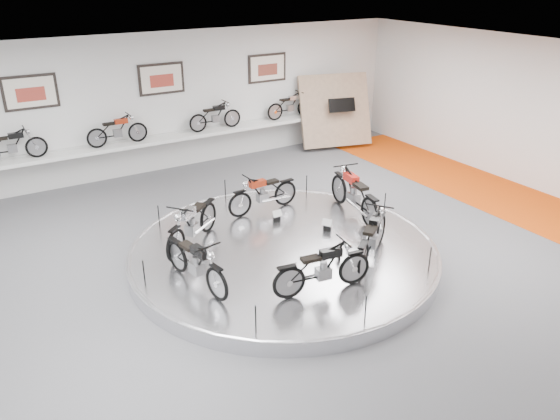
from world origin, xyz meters
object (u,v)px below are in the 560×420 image
shelf (170,138)px  bike_f (373,236)px  bike_c (192,223)px  bike_d (196,262)px  bike_a (354,193)px  display_platform (283,253)px  bike_e (323,268)px  bike_b (263,193)px

shelf → bike_f: bike_f is taller
shelf → bike_c: size_ratio=6.29×
shelf → bike_d: size_ratio=6.76×
bike_a → bike_d: bike_a is taller
bike_a → bike_c: size_ratio=1.07×
display_platform → bike_d: bearing=-168.1°
display_platform → shelf: 6.46m
bike_e → bike_f: size_ratio=0.95×
bike_a → bike_f: bearing=161.3°
shelf → bike_a: (2.24, -5.88, -0.15)m
bike_b → bike_e: 3.70m
display_platform → bike_e: 1.93m
bike_f → shelf: bearing=63.7°
bike_a → bike_c: 3.85m
display_platform → bike_c: (-1.57, 1.03, 0.66)m
bike_b → display_platform: bearing=70.8°
display_platform → bike_a: bike_a is taller
bike_b → bike_c: size_ratio=0.91×
display_platform → bike_a: (2.24, 0.52, 0.70)m
display_platform → bike_b: bearing=73.2°
bike_c → bike_f: size_ratio=1.03×
display_platform → bike_e: size_ratio=3.96×
bike_b → bike_f: size_ratio=0.93×
bike_a → bike_c: bearing=92.1°
bike_c → bike_d: 1.58m
bike_e → bike_f: 1.59m
display_platform → shelf: shelf is taller
bike_b → bike_d: (-2.68, -2.25, 0.01)m
bike_d → bike_f: (3.35, -0.90, 0.02)m
display_platform → shelf: size_ratio=0.58×
shelf → bike_a: 6.30m
bike_c → bike_b: bearing=161.4°
bike_c → bike_d: bike_c is taller
bike_a → bike_d: 4.48m
bike_b → bike_c: 2.25m
bike_d → shelf: bearing=152.8°
bike_a → bike_c: (-3.81, 0.52, -0.04)m
bike_a → bike_e: 3.44m
display_platform → bike_b: bike_b is taller
bike_b → bike_e: size_ratio=0.98×
bike_a → bike_c: bike_a is taller
bike_b → shelf: bearing=-85.6°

